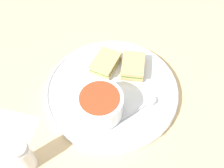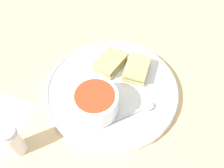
{
  "view_description": "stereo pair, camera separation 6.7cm",
  "coord_description": "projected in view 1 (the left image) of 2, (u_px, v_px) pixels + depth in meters",
  "views": [
    {
      "loc": [
        -0.24,
        0.31,
        0.58
      ],
      "look_at": [
        0.0,
        0.0,
        0.04
      ],
      "focal_mm": 42.0,
      "sensor_mm": 36.0,
      "label": 1
    },
    {
      "loc": [
        -0.29,
        0.27,
        0.58
      ],
      "look_at": [
        0.0,
        0.0,
        0.04
      ],
      "focal_mm": 42.0,
      "sensor_mm": 36.0,
      "label": 2
    }
  ],
  "objects": [
    {
      "name": "sandwich_half_far",
      "position": [
        105.0,
        63.0,
        0.72
      ],
      "size": [
        0.08,
        0.1,
        0.03
      ],
      "rotation": [
        0.0,
        0.0,
        4.93
      ],
      "color": "tan",
      "rests_on": "plate"
    },
    {
      "name": "spoon",
      "position": [
        148.0,
        102.0,
        0.65
      ],
      "size": [
        0.05,
        0.11,
        0.01
      ],
      "rotation": [
        0.0,
        0.0,
        10.67
      ],
      "color": "silver",
      "rests_on": "plate"
    },
    {
      "name": "soup_bowl",
      "position": [
        100.0,
        104.0,
        0.62
      ],
      "size": [
        0.11,
        0.11,
        0.06
      ],
      "color": "white",
      "rests_on": "plate"
    },
    {
      "name": "salt_shaker",
      "position": [
        24.0,
        156.0,
        0.55
      ],
      "size": [
        0.04,
        0.04,
        0.09
      ],
      "color": "silver",
      "rests_on": "ground_plane"
    },
    {
      "name": "ground_plane",
      "position": [
        112.0,
        92.0,
        0.7
      ],
      "size": [
        2.4,
        2.4,
        0.0
      ],
      "primitive_type": "plane",
      "color": "#D1B27F"
    },
    {
      "name": "sandwich_half_near",
      "position": [
        133.0,
        66.0,
        0.71
      ],
      "size": [
        0.09,
        0.1,
        0.03
      ],
      "rotation": [
        0.0,
        0.0,
        5.23
      ],
      "color": "tan",
      "rests_on": "plate"
    },
    {
      "name": "plate",
      "position": [
        112.0,
        90.0,
        0.69
      ],
      "size": [
        0.35,
        0.35,
        0.02
      ],
      "color": "white",
      "rests_on": "ground_plane"
    }
  ]
}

